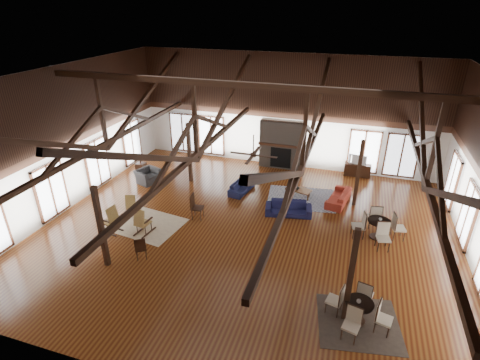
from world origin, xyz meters
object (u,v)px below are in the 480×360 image
(cafe_table_near, at_px, (359,308))
(sofa_navy_front, at_px, (288,208))
(sofa_navy_left, at_px, (242,187))
(cafe_table_far, at_px, (379,226))
(sofa_orange, at_px, (339,197))
(armchair, at_px, (148,176))
(tv_console, at_px, (357,170))
(coffee_table, at_px, (299,190))

(cafe_table_near, bearing_deg, sofa_navy_front, 119.70)
(sofa_navy_front, xyz_separation_m, cafe_table_near, (3.01, -5.28, 0.20))
(cafe_table_near, bearing_deg, sofa_navy_left, 129.55)
(sofa_navy_left, height_order, cafe_table_far, cafe_table_far)
(sofa_navy_left, xyz_separation_m, sofa_orange, (4.50, 0.28, 0.03))
(sofa_navy_front, height_order, armchair, armchair)
(cafe_table_far, bearing_deg, tv_console, 99.36)
(sofa_orange, relative_size, armchair, 1.82)
(sofa_navy_left, relative_size, armchair, 1.60)
(sofa_orange, height_order, cafe_table_far, cafe_table_far)
(armchair, xyz_separation_m, tv_console, (10.02, 4.02, -0.01))
(coffee_table, height_order, cafe_table_near, cafe_table_near)
(sofa_navy_front, height_order, coffee_table, sofa_navy_front)
(cafe_table_far, height_order, tv_console, cafe_table_far)
(coffee_table, distance_m, cafe_table_near, 7.50)
(sofa_orange, xyz_separation_m, cafe_table_far, (1.64, -2.41, 0.24))
(sofa_orange, bearing_deg, tv_console, 178.18)
(sofa_navy_left, distance_m, cafe_table_far, 6.51)
(sofa_navy_front, xyz_separation_m, tv_console, (2.67, 5.00, 0.04))
(sofa_navy_left, distance_m, coffee_table, 2.70)
(sofa_orange, bearing_deg, coffee_table, -77.42)
(sofa_orange, height_order, armchair, armchair)
(sofa_orange, height_order, tv_console, tv_console)
(coffee_table, height_order, tv_console, tv_console)
(cafe_table_far, bearing_deg, sofa_orange, 124.33)
(sofa_orange, relative_size, tv_console, 1.46)
(tv_console, bearing_deg, coffee_table, -127.04)
(sofa_orange, distance_m, tv_console, 3.35)
(sofa_orange, bearing_deg, cafe_table_near, 18.90)
(sofa_navy_front, xyz_separation_m, sofa_navy_left, (-2.54, 1.44, -0.04))
(sofa_navy_front, distance_m, sofa_orange, 2.61)
(sofa_navy_front, bearing_deg, sofa_orange, 30.77)
(sofa_navy_front, relative_size, cafe_table_far, 0.95)
(tv_console, bearing_deg, armchair, -158.14)
(sofa_navy_front, bearing_deg, cafe_table_near, -70.86)
(sofa_orange, bearing_deg, sofa_navy_front, -38.27)
(sofa_navy_front, height_order, cafe_table_far, cafe_table_far)
(cafe_table_far, bearing_deg, cafe_table_near, -97.42)
(sofa_orange, distance_m, cafe_table_far, 2.93)
(sofa_navy_front, xyz_separation_m, armchair, (-7.35, 0.98, 0.06))
(armchair, height_order, tv_console, armchair)
(cafe_table_near, bearing_deg, sofa_orange, 98.50)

